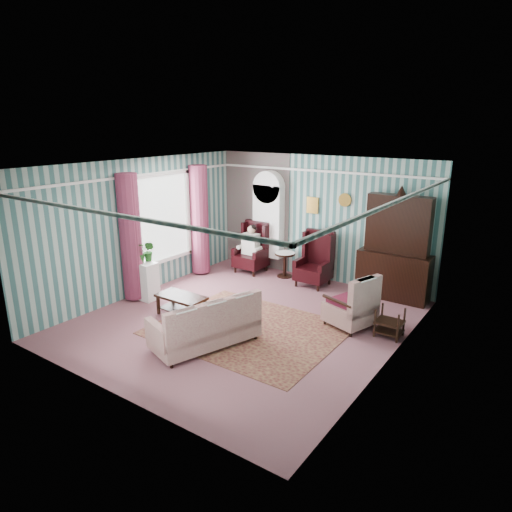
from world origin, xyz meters
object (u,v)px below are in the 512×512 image
Objects in this scene: seated_woman at (251,249)px; round_side_table at (285,265)px; wingback_right at (314,259)px; nest_table at (390,322)px; floral_armchair at (351,300)px; bookcase at (268,226)px; coffee_table at (182,306)px; dresser_hutch at (396,244)px; wingback_left at (251,248)px; plant_stand at (145,280)px; sofa at (205,318)px.

round_side_table is (0.90, 0.15, -0.29)m from seated_woman.
wingback_right is 2.31× the size of nest_table.
bookcase is at bearing 76.24° from floral_armchair.
coffee_table is at bearing -113.42° from wingback_right.
dresser_hutch reaches higher than wingback_left.
wingback_left reaches higher than seated_woman.
floral_armchair is at bearing -25.01° from seated_woman.
round_side_table is at bearing 9.46° from seated_woman.
wingback_right is 2.81m from nest_table.
seated_woman is 0.96m from round_side_table.
nest_table is at bearing -33.75° from wingback_right.
coffee_table is (1.26, -0.22, -0.19)m from plant_stand.
plant_stand is at bearing -166.16° from nest_table.
wingback_right is at bearing 66.58° from coffee_table.
bookcase is 1.79× the size of wingback_right.
bookcase is 4.15× the size of nest_table.
dresser_hutch is at bearing 4.41° from seated_woman.
seated_woman reaches higher than plant_stand.
dresser_hutch is 2.27× the size of floral_armchair.
wingback_right reaches higher than nest_table.
sofa is (0.74, -3.79, 0.19)m from round_side_table.
wingback_right reaches higher than coffee_table.
sofa is at bearing -78.89° from round_side_table.
wingback_right is 1.06× the size of seated_woman.
sofa is 1.74× the size of floral_armchair.
plant_stand is 0.44× the size of sofa.
wingback_right is 0.69× the size of sofa.
seated_woman is 1.21× the size of coffee_table.
wingback_right is 1.28× the size of coffee_table.
dresser_hutch is 3.56m from seated_woman.
seated_woman is 1.47× the size of plant_stand.
seated_woman is (0.00, 0.00, -0.04)m from wingback_left.
plant_stand is (-0.80, -2.75, -0.22)m from wingback_left.
wingback_right reaches higher than sofa.
coffee_table is at bearing -86.37° from bookcase.
wingback_left and wingback_right have the same top height.
sofa is (1.64, -3.64, -0.10)m from seated_woman.
sofa is (1.39, -4.03, -0.63)m from bookcase.
plant_stand is 1.30m from coffee_table.
bookcase is at bearing 153.08° from nest_table.
dresser_hutch is 1.89× the size of wingback_left.
dresser_hutch is 5.31m from plant_stand.
wingback_left is 3.68m from floral_armchair.
bookcase reaches higher than round_side_table.
bookcase is at bearing 37.80° from sofa.
plant_stand is (-1.70, -2.90, 0.10)m from round_side_table.
floral_armchair is 1.06× the size of coffee_table.
floral_armchair is (4.13, 1.20, 0.12)m from plant_stand.
nest_table is at bearing 13.84° from plant_stand.
dresser_hutch reaches higher than floral_armchair.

